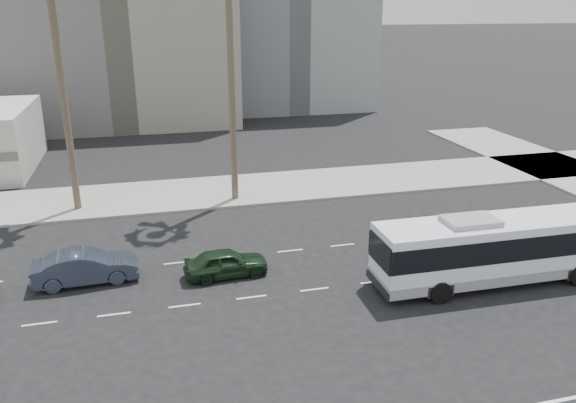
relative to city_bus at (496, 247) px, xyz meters
name	(u,v)px	position (x,y,z in m)	size (l,w,h in m)	color
ground	(374,282)	(-5.52, 1.32, -1.78)	(700.00, 700.00, 0.00)	black
sidewalk_north	(292,185)	(-5.52, 16.82, -1.71)	(120.00, 7.00, 0.15)	gray
midrise_beige_west	(120,39)	(-17.52, 46.32, 7.22)	(24.00, 18.00, 18.00)	slate
midrise_gray_center	(280,2)	(2.48, 53.32, 11.22)	(20.00, 20.00, 26.00)	slate
city_bus	(496,247)	(0.00, 0.00, 0.00)	(11.83, 2.89, 3.39)	white
car_a	(226,263)	(-12.30, 3.78, -1.09)	(4.06, 1.63, 1.38)	black
car_b	(86,267)	(-18.86, 4.76, -0.98)	(4.84, 1.69, 1.60)	#2A313F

